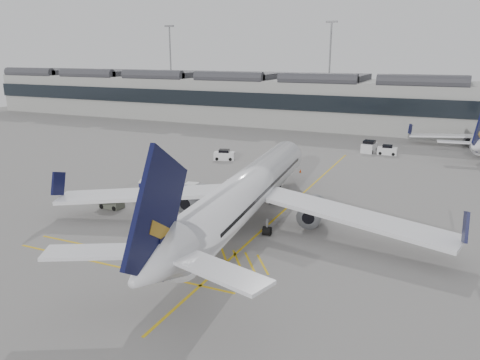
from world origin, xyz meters
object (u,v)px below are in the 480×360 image
at_px(ramp_agent_a, 247,194).
at_px(pushback_tug, 112,203).
at_px(airliner_main, 246,193).
at_px(baggage_cart_a, 232,187).
at_px(ramp_agent_b, 254,196).
at_px(belt_loader, 282,198).

xyz_separation_m(ramp_agent_a, pushback_tug, (-13.08, -9.16, -0.14)).
bearing_deg(ramp_agent_a, airliner_main, -89.32).
height_order(baggage_cart_a, ramp_agent_b, baggage_cart_a).
bearing_deg(ramp_agent_b, belt_loader, -163.02).
bearing_deg(ramp_agent_b, ramp_agent_a, -42.82).
relative_size(airliner_main, belt_loader, 9.47).
distance_m(airliner_main, pushback_tug, 16.67).
relative_size(belt_loader, pushback_tug, 1.86).
height_order(belt_loader, baggage_cart_a, belt_loader).
height_order(ramp_agent_a, pushback_tug, ramp_agent_a).
bearing_deg(ramp_agent_a, ramp_agent_b, -51.23).
height_order(airliner_main, ramp_agent_a, airliner_main).
distance_m(baggage_cart_a, pushback_tug, 14.98).
bearing_deg(airliner_main, pushback_tug, 179.38).
xyz_separation_m(airliner_main, pushback_tug, (-16.36, -1.40, -2.91)).
distance_m(airliner_main, baggage_cart_a, 11.54).
bearing_deg(baggage_cart_a, belt_loader, -20.63).
distance_m(airliner_main, ramp_agent_a, 8.87).
bearing_deg(pushback_tug, ramp_agent_b, 31.89).
xyz_separation_m(baggage_cart_a, ramp_agent_b, (4.03, -2.41, -0.08)).
relative_size(baggage_cart_a, ramp_agent_b, 1.14).
bearing_deg(ramp_agent_a, pushback_tug, -167.24).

